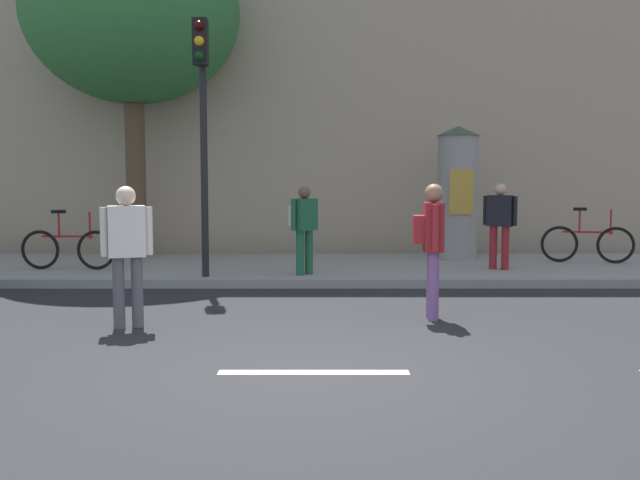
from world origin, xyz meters
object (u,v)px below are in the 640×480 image
poster_column (460,192)px  street_tree (135,13)px  pedestrian_in_red_top (306,223)px  pedestrian_in_light_jacket (434,239)px  pedestrian_in_dark_shirt (503,218)px  pedestrian_near_pole (130,245)px  traffic_light (205,106)px  bicycle_upright (71,248)px  bicycle_leaning (591,243)px

poster_column → street_tree: (-6.73, 0.44, 3.70)m
street_tree → pedestrian_in_red_top: bearing=-37.8°
pedestrian_in_light_jacket → pedestrian_in_dark_shirt: (1.86, 3.82, 0.04)m
pedestrian_near_pole → pedestrian_in_dark_shirt: pedestrian_near_pole is taller
pedestrian_near_pole → traffic_light: bearing=83.1°
traffic_light → pedestrian_near_pole: traffic_light is taller
traffic_light → pedestrian_in_red_top: traffic_light is taller
poster_column → bicycle_upright: poster_column is taller
pedestrian_near_pole → poster_column: bearing=49.2°
traffic_light → poster_column: size_ratio=1.56×
bicycle_upright → poster_column: bearing=12.7°
bicycle_upright → traffic_light: bearing=-21.4°
street_tree → pedestrian_in_dark_shirt: street_tree is taller
pedestrian_in_red_top → bicycle_upright: bearing=171.1°
pedestrian_in_light_jacket → bicycle_upright: size_ratio=0.99×
traffic_light → pedestrian_in_dark_shirt: bearing=11.7°
pedestrian_in_dark_shirt → bicycle_upright: pedestrian_in_dark_shirt is taller
pedestrian_near_pole → bicycle_upright: size_ratio=0.98×
street_tree → pedestrian_in_light_jacket: street_tree is taller
pedestrian_in_light_jacket → pedestrian_near_pole: (-3.77, -0.53, -0.02)m
poster_column → street_tree: bearing=176.2°
pedestrian_in_red_top → bicycle_upright: 4.41m
pedestrian_in_red_top → pedestrian_in_light_jacket: bearing=-61.0°
traffic_light → pedestrian_in_red_top: 2.60m
traffic_light → street_tree: (-1.95, 3.18, 2.22)m
traffic_light → bicycle_upright: 3.79m
traffic_light → pedestrian_in_red_top: bearing=12.6°
street_tree → bicycle_upright: street_tree is taller
pedestrian_in_dark_shirt → pedestrian_in_red_top: bearing=-168.7°
bicycle_upright → pedestrian_near_pole: bearing=-62.2°
pedestrian_in_light_jacket → bicycle_upright: bearing=148.0°
traffic_light → bicycle_upright: size_ratio=2.40×
bicycle_leaning → bicycle_upright: 9.95m
poster_column → bicycle_upright: (-7.45, -1.68, -0.99)m
street_tree → pedestrian_in_dark_shirt: bearing=-16.2°
poster_column → pedestrian_in_dark_shirt: bearing=-74.2°
bicycle_upright → street_tree: bearing=71.4°
poster_column → bicycle_leaning: size_ratio=1.57×
street_tree → pedestrian_near_pole: (1.56, -6.44, -4.22)m
traffic_light → street_tree: 4.34m
pedestrian_in_dark_shirt → bicycle_leaning: pedestrian_in_dark_shirt is taller
poster_column → pedestrian_in_dark_shirt: size_ratio=1.73×
street_tree → pedestrian_in_dark_shirt: size_ratio=4.45×
pedestrian_in_light_jacket → pedestrian_in_dark_shirt: size_ratio=1.11×
traffic_light → bicycle_leaning: size_ratio=2.44×
pedestrian_in_dark_shirt → pedestrian_in_light_jacket: bearing=-116.0°
bicycle_leaning → pedestrian_in_red_top: bearing=-163.1°
street_tree → bicycle_leaning: bearing=-6.9°
traffic_light → pedestrian_near_pole: 3.84m
pedestrian_in_light_jacket → bicycle_leaning: size_ratio=1.01×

